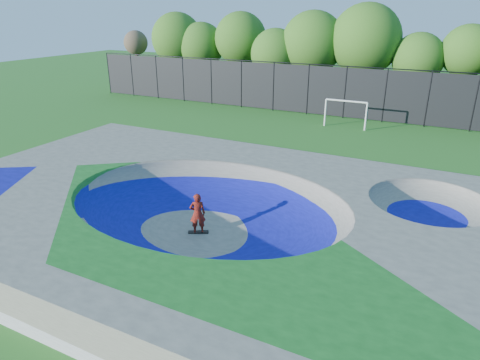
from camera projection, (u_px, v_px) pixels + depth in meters
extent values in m
plane|color=#21611B|center=(207.00, 233.00, 16.50)|extent=(120.00, 120.00, 0.00)
cube|color=gray|center=(207.00, 215.00, 16.22)|extent=(22.00, 14.00, 1.50)
imported|color=red|center=(198.00, 214.00, 16.19)|extent=(0.72, 0.65, 1.64)
cube|color=black|center=(198.00, 232.00, 16.48)|extent=(0.79, 0.57, 0.05)
cylinder|color=white|center=(325.00, 113.00, 31.35)|extent=(0.12, 0.12, 1.96)
cylinder|color=white|center=(366.00, 117.00, 30.12)|extent=(0.12, 0.12, 1.96)
cylinder|color=white|center=(346.00, 101.00, 30.37)|extent=(2.94, 0.12, 0.12)
cylinder|color=black|center=(109.00, 73.00, 43.19)|extent=(0.09, 0.09, 4.00)
cylinder|color=black|center=(132.00, 75.00, 41.94)|extent=(0.09, 0.09, 4.00)
cylinder|color=black|center=(157.00, 77.00, 40.69)|extent=(0.09, 0.09, 4.00)
cylinder|color=black|center=(183.00, 80.00, 39.44)|extent=(0.09, 0.09, 4.00)
cylinder|color=black|center=(211.00, 82.00, 38.19)|extent=(0.09, 0.09, 4.00)
cylinder|color=black|center=(241.00, 84.00, 36.94)|extent=(0.09, 0.09, 4.00)
cylinder|color=black|center=(273.00, 87.00, 35.69)|extent=(0.09, 0.09, 4.00)
cylinder|color=black|center=(308.00, 90.00, 34.44)|extent=(0.09, 0.09, 4.00)
cylinder|color=black|center=(345.00, 93.00, 33.19)|extent=(0.09, 0.09, 4.00)
cylinder|color=black|center=(385.00, 96.00, 31.93)|extent=(0.09, 0.09, 4.00)
cylinder|color=black|center=(428.00, 100.00, 30.68)|extent=(0.09, 0.09, 4.00)
cylinder|color=black|center=(475.00, 103.00, 29.43)|extent=(0.09, 0.09, 4.00)
cube|color=black|center=(345.00, 93.00, 33.19)|extent=(48.00, 0.03, 3.80)
cylinder|color=black|center=(347.00, 66.00, 32.44)|extent=(48.00, 0.08, 0.08)
cylinder|color=#422E21|center=(138.00, 69.00, 47.87)|extent=(0.44, 0.44, 3.54)
sphere|color=brown|center=(136.00, 43.00, 46.81)|extent=(2.60, 2.60, 2.60)
cylinder|color=#422E21|center=(179.00, 73.00, 46.13)|extent=(0.44, 0.44, 3.20)
sphere|color=#2E5F19|center=(177.00, 38.00, 44.80)|extent=(5.31, 5.31, 5.31)
cylinder|color=#422E21|center=(202.00, 77.00, 45.16)|extent=(0.44, 0.44, 2.82)
sphere|color=#2E5F19|center=(201.00, 45.00, 43.99)|extent=(4.65, 4.65, 4.65)
cylinder|color=#422E21|center=(241.00, 76.00, 43.38)|extent=(0.44, 0.44, 3.46)
sphere|color=#2E5F19|center=(241.00, 38.00, 42.03)|extent=(5.08, 5.08, 5.08)
cylinder|color=#422E21|center=(274.00, 87.00, 39.92)|extent=(0.44, 0.44, 2.63)
sphere|color=#2E5F19|center=(275.00, 53.00, 38.81)|extent=(4.45, 4.45, 4.45)
cylinder|color=#422E21|center=(310.00, 85.00, 39.09)|extent=(0.44, 0.44, 3.19)
sphere|color=#2E5F19|center=(313.00, 43.00, 37.73)|extent=(5.53, 5.53, 5.53)
cylinder|color=#422E21|center=(361.00, 87.00, 37.53)|extent=(0.44, 0.44, 3.42)
sphere|color=#2E5F19|center=(366.00, 40.00, 36.07)|extent=(5.95, 5.95, 5.95)
cylinder|color=#422E21|center=(413.00, 94.00, 35.87)|extent=(0.44, 0.44, 2.75)
sphere|color=#2E5F19|center=(418.00, 58.00, 34.78)|extent=(4.14, 4.14, 4.14)
cylinder|color=#422E21|center=(460.00, 93.00, 34.57)|extent=(0.44, 0.44, 3.49)
sphere|color=#2E5F19|center=(468.00, 51.00, 33.35)|extent=(4.05, 4.05, 4.05)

